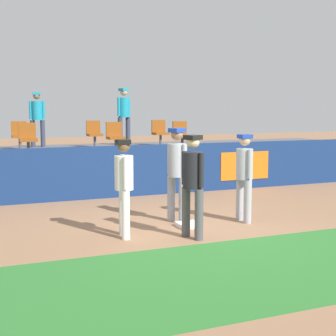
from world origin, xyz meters
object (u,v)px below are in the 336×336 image
(player_fielder_home, at_px, (124,181))
(player_coach_visitor, at_px, (177,168))
(seat_back_right, at_px, (160,131))
(seat_front_center, at_px, (115,135))
(seat_back_center, at_px, (94,132))
(first_base, at_px, (188,225))
(seat_front_left, at_px, (28,137))
(spectator_capped, at_px, (37,115))
(seat_back_left, at_px, (19,134))
(seat_front_right, at_px, (181,134))
(player_runner_visitor, at_px, (244,171))
(spectator_hooded, at_px, (124,112))
(player_umpire, at_px, (193,179))

(player_fielder_home, height_order, player_coach_visitor, player_coach_visitor)
(seat_back_right, height_order, seat_front_center, same)
(seat_back_center, bearing_deg, first_base, -88.80)
(seat_front_left, xyz_separation_m, spectator_capped, (0.59, 2.65, 0.53))
(player_fielder_home, distance_m, seat_back_left, 7.11)
(seat_front_right, height_order, seat_front_center, same)
(player_runner_visitor, height_order, seat_front_right, seat_front_right)
(player_fielder_home, xyz_separation_m, seat_back_left, (-1.07, 7.02, 0.50))
(first_base, distance_m, seat_front_left, 5.68)
(player_fielder_home, height_order, spectator_capped, spectator_capped)
(seat_front_right, xyz_separation_m, spectator_hooded, (-0.97, 2.58, 0.62))
(player_runner_visitor, bearing_deg, seat_front_right, 170.77)
(seat_front_center, bearing_deg, player_coach_visitor, -90.81)
(player_fielder_home, distance_m, seat_front_right, 6.22)
(first_base, height_order, seat_back_left, seat_back_left)
(first_base, distance_m, player_fielder_home, 1.63)
(first_base, relative_size, spectator_hooded, 0.21)
(player_coach_visitor, bearing_deg, first_base, -13.79)
(seat_front_right, distance_m, seat_back_left, 4.77)
(player_runner_visitor, distance_m, seat_back_center, 6.94)
(first_base, xyz_separation_m, player_coach_visitor, (-0.05, 0.43, 1.02))
(player_fielder_home, relative_size, spectator_capped, 0.98)
(first_base, height_order, spectator_capped, spectator_capped)
(player_runner_visitor, relative_size, seat_back_left, 2.04)
(seat_front_right, distance_m, seat_front_center, 2.02)
(player_fielder_home, distance_m, seat_back_center, 7.13)
(player_umpire, distance_m, seat_back_right, 7.89)
(player_umpire, bearing_deg, seat_front_right, 138.73)
(player_runner_visitor, distance_m, seat_back_left, 7.69)
(seat_back_center, bearing_deg, player_coach_visitor, -89.12)
(player_umpire, distance_m, seat_front_left, 6.11)
(seat_back_center, distance_m, seat_front_left, 2.84)
(seat_front_left, bearing_deg, seat_back_right, 22.30)
(seat_back_right, xyz_separation_m, seat_front_center, (-2.03, -1.80, -0.00))
(player_coach_visitor, bearing_deg, seat_front_left, -173.06)
(player_coach_visitor, relative_size, seat_front_left, 2.18)
(seat_front_right, bearing_deg, spectator_capped, 144.99)
(first_base, bearing_deg, seat_front_right, 67.74)
(seat_back_right, bearing_deg, spectator_capped, 167.35)
(first_base, bearing_deg, player_coach_visitor, 96.00)
(player_coach_visitor, xyz_separation_m, seat_front_right, (2.08, 4.55, 0.41))
(seat_back_right, bearing_deg, player_umpire, -107.09)
(player_fielder_home, bearing_deg, player_coach_visitor, 126.29)
(spectator_hooded, distance_m, spectator_capped, 2.82)
(player_coach_visitor, bearing_deg, player_runner_visitor, 50.27)
(player_fielder_home, relative_size, player_umpire, 0.95)
(seat_front_center, bearing_deg, seat_back_right, 41.53)
(player_coach_visitor, distance_m, seat_back_left, 6.78)
(player_fielder_home, bearing_deg, player_umpire, 72.23)
(seat_front_right, bearing_deg, seat_front_left, 180.00)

